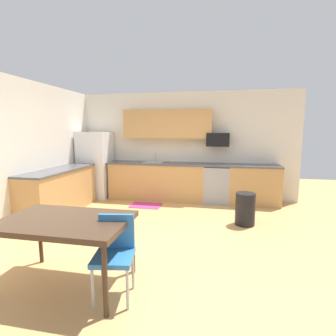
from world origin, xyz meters
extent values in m
plane|color=tan|center=(0.00, 0.00, 0.00)|extent=(12.00, 12.00, 0.00)
cube|color=silver|center=(0.00, 2.65, 1.35)|extent=(5.80, 0.10, 2.70)
cube|color=silver|center=(-2.65, 0.00, 1.35)|extent=(0.10, 5.80, 2.70)
cube|color=tan|center=(-0.55, 2.30, 0.45)|extent=(2.40, 0.60, 0.90)
cube|color=tan|center=(1.82, 2.30, 0.45)|extent=(1.15, 0.60, 0.90)
cube|color=tan|center=(-2.30, 0.80, 0.45)|extent=(0.60, 2.00, 0.90)
cube|color=#4C4C51|center=(0.00, 2.30, 0.92)|extent=(4.80, 0.64, 0.04)
cube|color=#4C4C51|center=(-2.30, 0.80, 0.92)|extent=(0.64, 2.00, 0.04)
cube|color=tan|center=(-0.30, 2.43, 1.90)|extent=(2.20, 0.34, 0.70)
cube|color=white|center=(-2.18, 2.22, 0.85)|extent=(0.76, 0.70, 1.70)
cube|color=#999BA0|center=(0.95, 2.30, 0.44)|extent=(0.60, 0.60, 0.88)
cube|color=black|center=(0.95, 2.30, 0.90)|extent=(0.60, 0.60, 0.03)
cube|color=black|center=(0.95, 2.40, 1.52)|extent=(0.54, 0.36, 0.32)
cube|color=#A5A8AD|center=(-0.63, 2.30, 0.88)|extent=(0.48, 0.40, 0.14)
cylinder|color=#B2B5BA|center=(-0.63, 2.48, 1.04)|extent=(0.02, 0.02, 0.24)
cube|color=#422D1E|center=(-0.65, -1.53, 0.75)|extent=(1.40, 0.90, 0.06)
cylinder|color=#422D1E|center=(-0.01, -1.92, 0.36)|extent=(0.05, 0.05, 0.72)
cylinder|color=#422D1E|center=(-1.29, -1.14, 0.36)|extent=(0.05, 0.05, 0.72)
cylinder|color=#422D1E|center=(-0.01, -1.14, 0.36)|extent=(0.05, 0.05, 0.72)
cube|color=#2D72B7|center=(-0.04, -1.65, 0.45)|extent=(0.46, 0.46, 0.05)
cube|color=#2D72B7|center=(-0.07, -1.47, 0.65)|extent=(0.38, 0.10, 0.40)
cylinder|color=#B2B2B7|center=(-0.18, -1.85, 0.21)|extent=(0.03, 0.03, 0.42)
cylinder|color=#B2B2B7|center=(0.16, -1.79, 0.21)|extent=(0.03, 0.03, 0.42)
cylinder|color=#B2B2B7|center=(-0.24, -1.51, 0.21)|extent=(0.03, 0.03, 0.42)
cylinder|color=#B2B2B7|center=(0.10, -1.45, 0.21)|extent=(0.03, 0.03, 0.42)
cylinder|color=black|center=(1.49, 0.83, 0.30)|extent=(0.36, 0.36, 0.60)
cube|color=#CC3372|center=(-0.66, 1.65, 0.01)|extent=(0.70, 0.50, 0.01)
camera|label=1|loc=(0.99, -3.96, 1.74)|focal=27.54mm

